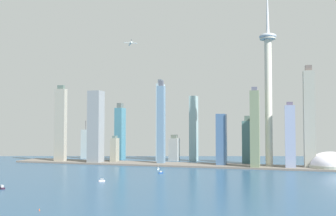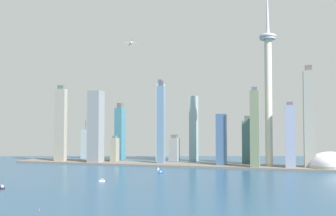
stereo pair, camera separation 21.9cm
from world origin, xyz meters
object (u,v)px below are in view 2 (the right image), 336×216
Objects in this scene: observation_tower at (268,79)px; skyscraper_0 at (86,144)px; airplane at (130,44)px; boat_1 at (2,187)px; skyscraper_6 at (194,128)px; channel_buoy_0 at (39,209)px; skyscraper_2 at (160,121)px; skyscraper_11 at (96,127)px; skyscraper_7 at (221,140)px; boat_4 at (161,172)px; skyscraper_8 at (61,125)px; boat_2 at (158,169)px; skyscraper_10 at (120,133)px; skyscraper_13 at (290,137)px; stadium_dome at (331,165)px; skyscraper_3 at (309,119)px; skyscraper_9 at (255,129)px; skyscraper_5 at (248,141)px; skyscraper_1 at (174,149)px; skyscraper_4 at (161,124)px; skyscraper_12 at (115,150)px; boat_3 at (102,181)px.

skyscraper_0 is (-431.10, 88.96, -132.40)m from observation_tower.
boat_1 is at bearing 145.86° from airplane.
skyscraper_6 reaches higher than channel_buoy_0.
skyscraper_2 is 1.22× the size of skyscraper_11.
skyscraper_7 is 453.20m from channel_buoy_0.
boat_4 is (144.41, 203.43, -0.18)m from boat_1.
boat_4 is (-170.01, -141.10, -165.86)m from observation_tower.
boat_4 is (178.42, -118.73, -74.14)m from skyscraper_11.
skyscraper_7 is at bearing 2.76° from skyscraper_8.
boat_2 is (243.16, -70.69, -79.18)m from skyscraper_8.
skyscraper_10 is 390.54m from skyscraper_13.
skyscraper_7 is 413.23m from boat_1.
skyscraper_11 is (85.70, -4.42, -4.82)m from skyscraper_8.
skyscraper_13 is at bearing -3.93° from boat_4.
skyscraper_0 reaches higher than boat_2.
airplane reaches higher than stadium_dome.
skyscraper_3 is at bearing -16.06° from skyscraper_2.
stadium_dome is 149.36m from skyscraper_9.
skyscraper_5 is at bearing 122.76° from observation_tower.
observation_tower reaches higher than boat_1.
stadium_dome is 0.67× the size of skyscraper_13.
boat_4 is (169.52, -225.59, -60.85)m from skyscraper_10.
skyscraper_13 is 485.85m from channel_buoy_0.
airplane is (-52.70, -55.34, 170.93)m from skyscraper_2.
airplane is at bearing -133.60° from skyscraper_2.
observation_tower reaches higher than skyscraper_0.
skyscraper_1 is at bearing -0.12° from skyscraper_0.
stadium_dome is at bearing -15.59° from skyscraper_1.
observation_tower is 2.92× the size of skyscraper_13.
skyscraper_13 is at bearing -3.30° from skyscraper_4.
skyscraper_12 is 4.05× the size of boat_1.
boat_1 reaches higher than boat_4.
skyscraper_6 is 16.87× the size of boat_3.
skyscraper_0 is at bearing -35.69° from boat_1.
skyscraper_1 is at bearing 25.36° from skyscraper_8.
skyscraper_8 is at bearing -30.63° from boat_1.
skyscraper_12 is at bearing 176.34° from skyscraper_4.
skyscraper_7 is at bearing -179.15° from observation_tower.
skyscraper_6 reaches higher than skyscraper_12.
skyscraper_1 is (-209.53, 88.50, -140.58)m from observation_tower.
skyscraper_13 reaches higher than boat_3.
skyscraper_10 is (-249.95, 85.81, 11.51)m from skyscraper_7.
skyscraper_2 is 21.44× the size of boat_3.
skyscraper_4 reaches higher than skyscraper_11.
skyscraper_0 reaches higher than stadium_dome.
skyscraper_3 reaches higher than skyscraper_1.
observation_tower is 365.30m from skyscraper_10.
skyscraper_4 is at bearing 176.70° from skyscraper_13.
boat_1 is 1.64× the size of boat_3.
skyscraper_9 is at bearing -27.86° from skyscraper_2.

